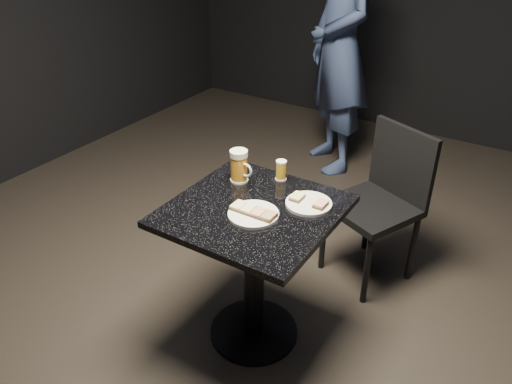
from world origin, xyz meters
TOP-DOWN VIEW (x-y plane):
  - floor at (0.00, 0.00)m, footprint 6.00×6.00m
  - plate_large at (0.03, -0.05)m, footprint 0.22×0.22m
  - plate_small at (0.19, 0.15)m, footprint 0.20×0.20m
  - patron at (-0.49, 1.95)m, footprint 0.83×0.82m
  - table at (0.00, 0.00)m, footprint 0.70×0.70m
  - beer_mug at (-0.19, 0.17)m, footprint 0.12×0.09m
  - beer_tumbler at (-0.03, 0.29)m, footprint 0.05×0.05m
  - chair at (0.32, 0.82)m, footprint 0.55×0.55m
  - canapes_on_plate_large at (0.03, -0.05)m, footprint 0.20×0.07m
  - canapes_on_plate_small at (0.19, 0.15)m, footprint 0.16×0.07m

SIDE VIEW (x-z plane):
  - floor at x=0.00m, z-range 0.00..0.00m
  - chair at x=0.32m, z-range 0.06..0.94m
  - table at x=0.00m, z-range 0.13..0.88m
  - plate_large at x=0.03m, z-range 0.75..0.76m
  - plate_small at x=0.19m, z-range 0.75..0.76m
  - canapes_on_plate_large at x=0.03m, z-range 0.76..0.78m
  - canapes_on_plate_small at x=0.19m, z-range 0.76..0.78m
  - beer_tumbler at x=-0.03m, z-range 0.75..0.85m
  - beer_mug at x=-0.19m, z-range 0.75..0.91m
  - patron at x=-0.49m, z-range 0.00..1.92m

